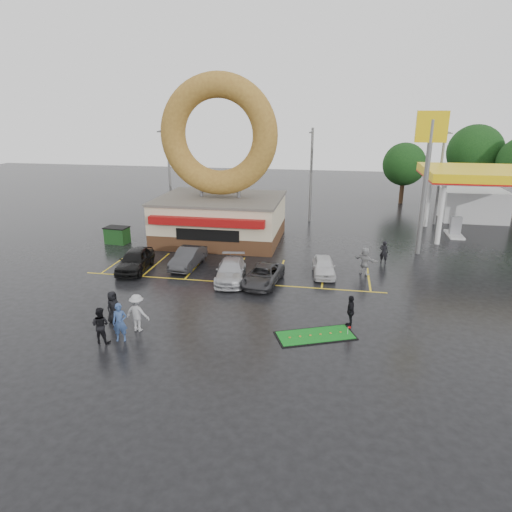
% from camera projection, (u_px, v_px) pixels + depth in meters
% --- Properties ---
extents(ground, '(120.00, 120.00, 0.00)m').
position_uv_depth(ground, '(215.00, 303.00, 26.44)').
color(ground, black).
rests_on(ground, ground).
extents(donut_shop, '(10.20, 8.70, 13.50)m').
position_uv_depth(donut_shop, '(220.00, 188.00, 37.68)').
color(donut_shop, '#472B19').
rests_on(donut_shop, ground).
extents(gas_station, '(12.30, 13.65, 5.90)m').
position_uv_depth(gas_station, '(487.00, 189.00, 41.45)').
color(gas_station, silver).
rests_on(gas_station, ground).
extents(shell_sign, '(2.20, 0.36, 10.60)m').
position_uv_depth(shell_sign, '(428.00, 157.00, 33.14)').
color(shell_sign, slate).
rests_on(shell_sign, ground).
extents(streetlight_left, '(0.40, 2.21, 9.00)m').
position_uv_depth(streetlight_left, '(169.00, 171.00, 45.27)').
color(streetlight_left, slate).
rests_on(streetlight_left, ground).
extents(streetlight_mid, '(0.40, 2.21, 9.00)m').
position_uv_depth(streetlight_mid, '(311.00, 173.00, 43.82)').
color(streetlight_mid, slate).
rests_on(streetlight_mid, ground).
extents(streetlight_right, '(0.40, 2.21, 9.00)m').
position_uv_depth(streetlight_right, '(440.00, 175.00, 42.71)').
color(streetlight_right, slate).
rests_on(streetlight_right, ground).
extents(tree_far_c, '(6.30, 6.30, 9.00)m').
position_uv_depth(tree_far_c, '(475.00, 152.00, 52.65)').
color(tree_far_c, '#332114').
rests_on(tree_far_c, ground).
extents(tree_far_d, '(4.90, 4.90, 7.00)m').
position_uv_depth(tree_far_d, '(404.00, 164.00, 52.55)').
color(tree_far_d, '#332114').
rests_on(tree_far_d, ground).
extents(car_black, '(2.21, 4.56, 1.50)m').
position_uv_depth(car_black, '(135.00, 260.00, 31.57)').
color(car_black, black).
rests_on(car_black, ground).
extents(car_dgrey, '(1.72, 4.24, 1.37)m').
position_uv_depth(car_dgrey, '(188.00, 258.00, 32.29)').
color(car_dgrey, '#2B2A2D').
rests_on(car_dgrey, ground).
extents(car_silver, '(2.44, 4.74, 1.31)m').
position_uv_depth(car_silver, '(231.00, 271.00, 29.79)').
color(car_silver, '#AEAFB4').
rests_on(car_silver, ground).
extents(car_grey, '(2.47, 4.47, 1.19)m').
position_uv_depth(car_grey, '(263.00, 275.00, 29.17)').
color(car_grey, '#2F2E31').
rests_on(car_grey, ground).
extents(car_white, '(1.82, 3.74, 1.23)m').
position_uv_depth(car_white, '(324.00, 266.00, 30.73)').
color(car_white, silver).
rests_on(car_white, ground).
extents(person_blue, '(0.80, 0.64, 1.93)m').
position_uv_depth(person_blue, '(120.00, 322.00, 21.96)').
color(person_blue, navy).
rests_on(person_blue, ground).
extents(person_blackjkt, '(0.91, 0.72, 1.81)m').
position_uv_depth(person_blackjkt, '(100.00, 325.00, 21.83)').
color(person_blackjkt, black).
rests_on(person_blackjkt, ground).
extents(person_hoodie, '(1.35, 0.89, 1.96)m').
position_uv_depth(person_hoodie, '(137.00, 313.00, 22.95)').
color(person_hoodie, '#969699').
rests_on(person_hoodie, ground).
extents(person_bystander, '(0.76, 0.96, 1.72)m').
position_uv_depth(person_bystander, '(113.00, 307.00, 23.94)').
color(person_bystander, black).
rests_on(person_bystander, ground).
extents(person_cameraman, '(0.45, 1.02, 1.71)m').
position_uv_depth(person_cameraman, '(350.00, 311.00, 23.43)').
color(person_cameraman, black).
rests_on(person_cameraman, ground).
extents(person_walker_near, '(1.78, 1.43, 1.90)m').
position_uv_depth(person_walker_near, '(365.00, 261.00, 30.78)').
color(person_walker_near, '#959598').
rests_on(person_walker_near, ground).
extents(person_walker_far, '(0.70, 0.56, 1.69)m').
position_uv_depth(person_walker_far, '(384.00, 252.00, 32.97)').
color(person_walker_far, black).
rests_on(person_walker_far, ground).
extents(dumpster, '(1.92, 1.38, 1.30)m').
position_uv_depth(dumpster, '(117.00, 235.00, 37.95)').
color(dumpster, '#1C491C').
rests_on(dumpster, ground).
extents(putting_green, '(4.24, 3.05, 0.49)m').
position_uv_depth(putting_green, '(315.00, 335.00, 22.66)').
color(putting_green, black).
rests_on(putting_green, ground).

